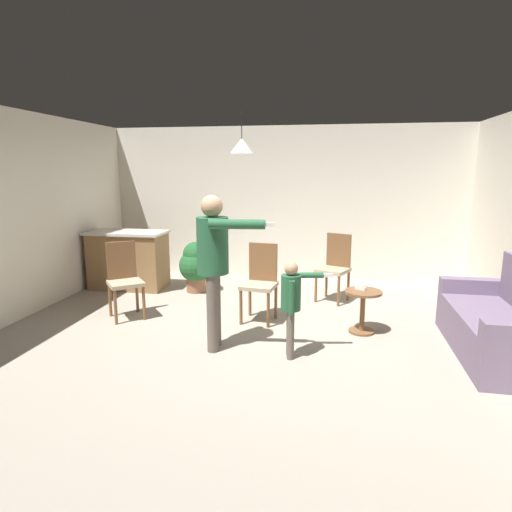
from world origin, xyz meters
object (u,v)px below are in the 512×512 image
object	(u,v)px
couch_floral	(504,325)
side_table_by_couch	(363,306)
kitchen_counter	(129,260)
person_adult	(214,255)
spare_remote_on_table	(360,288)
dining_chair_near_wall	(260,279)
dining_chair_by_counter	(335,265)
potted_plant_corner	(196,264)
person_child	(292,299)
dining_chair_centre_back	(124,277)

from	to	relation	value
couch_floral	side_table_by_couch	world-z (taller)	couch_floral
kitchen_counter	side_table_by_couch	world-z (taller)	kitchen_counter
person_adult	spare_remote_on_table	bearing A→B (deg)	111.47
couch_floral	dining_chair_near_wall	bearing A→B (deg)	76.81
dining_chair_by_counter	potted_plant_corner	xyz separation A→B (m)	(-2.20, 0.10, -0.10)
kitchen_counter	person_adult	size ratio (longest dim) A/B	0.75
dining_chair_near_wall	person_child	bearing A→B (deg)	122.53
couch_floral	dining_chair_by_counter	bearing A→B (deg)	46.06
kitchen_counter	person_adult	xyz separation A→B (m)	(2.07, -2.21, 0.56)
dining_chair_by_counter	side_table_by_couch	bearing A→B (deg)	128.43
person_adult	dining_chair_near_wall	world-z (taller)	person_adult
person_child	dining_chair_by_counter	world-z (taller)	person_child
dining_chair_by_counter	couch_floral	bearing A→B (deg)	159.66
couch_floral	person_child	size ratio (longest dim) A/B	1.77
dining_chair_near_wall	potted_plant_corner	size ratio (longest dim) A/B	1.23
couch_floral	person_child	world-z (taller)	person_child
dining_chair_by_counter	dining_chair_centre_back	xyz separation A→B (m)	(-2.75, -1.24, 0.00)
person_adult	potted_plant_corner	distance (m)	2.42
person_adult	spare_remote_on_table	size ratio (longest dim) A/B	12.90
couch_floral	spare_remote_on_table	world-z (taller)	couch_floral
couch_floral	kitchen_counter	world-z (taller)	couch_floral
dining_chair_by_counter	potted_plant_corner	world-z (taller)	dining_chair_by_counter
spare_remote_on_table	potted_plant_corner	bearing A→B (deg)	151.27
side_table_by_couch	potted_plant_corner	xyz separation A→B (m)	(-2.52, 1.41, 0.12)
side_table_by_couch	person_adult	bearing A→B (deg)	-154.90
kitchen_counter	person_adult	world-z (taller)	person_adult
person_child	dining_chair_near_wall	bearing A→B (deg)	-164.42
couch_floral	dining_chair_by_counter	xyz separation A→B (m)	(-1.75, 1.74, 0.21)
person_child	potted_plant_corner	bearing A→B (deg)	-151.29
couch_floral	spare_remote_on_table	distance (m)	1.54
dining_chair_by_counter	potted_plant_corner	bearing A→B (deg)	21.99
dining_chair_by_counter	dining_chair_centre_back	distance (m)	3.02
side_table_by_couch	spare_remote_on_table	size ratio (longest dim) A/B	4.00
dining_chair_centre_back	spare_remote_on_table	xyz separation A→B (m)	(3.05, -0.03, -0.01)
kitchen_counter	spare_remote_on_table	size ratio (longest dim) A/B	9.69
couch_floral	potted_plant_corner	size ratio (longest dim) A/B	2.23
side_table_by_couch	couch_floral	bearing A→B (deg)	-16.68
kitchen_counter	dining_chair_by_counter	xyz separation A→B (m)	(3.36, -0.14, 0.07)
couch_floral	person_adult	xyz separation A→B (m)	(-3.04, -0.33, 0.71)
side_table_by_couch	potted_plant_corner	bearing A→B (deg)	150.86
side_table_by_couch	dining_chair_near_wall	size ratio (longest dim) A/B	0.52
side_table_by_couch	dining_chair_near_wall	xyz separation A→B (m)	(-1.28, 0.25, 0.22)
dining_chair_centre_back	potted_plant_corner	size ratio (longest dim) A/B	1.23
side_table_by_couch	dining_chair_near_wall	distance (m)	1.32
couch_floral	dining_chair_near_wall	world-z (taller)	same
dining_chair_near_wall	potted_plant_corner	xyz separation A→B (m)	(-1.24, 1.15, -0.10)
kitchen_counter	person_child	bearing A→B (deg)	-38.31
dining_chair_by_counter	potted_plant_corner	distance (m)	2.20
person_adult	potted_plant_corner	xyz separation A→B (m)	(-0.90, 2.16, -0.59)
kitchen_counter	potted_plant_corner	size ratio (longest dim) A/B	1.55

